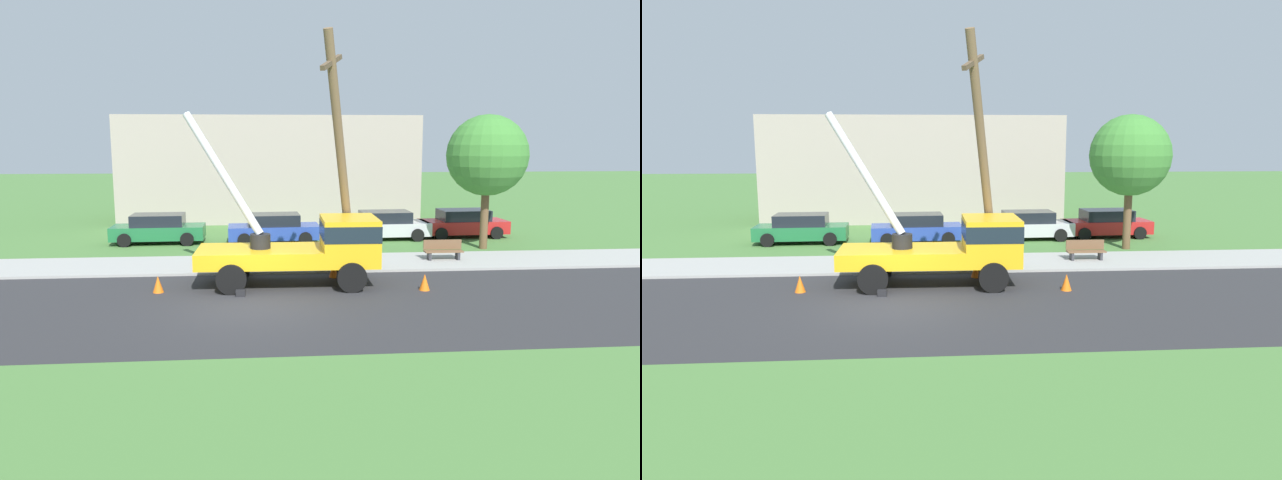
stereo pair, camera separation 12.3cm
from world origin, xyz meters
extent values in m
plane|color=#477538|center=(0.00, 12.00, 0.00)|extent=(120.00, 120.00, 0.00)
cube|color=#2B2B2D|center=(0.00, 0.00, 0.00)|extent=(80.00, 8.60, 0.01)
cube|color=#9E9E99|center=(0.00, 6.00, 0.05)|extent=(80.00, 3.39, 0.10)
cube|color=gold|center=(0.21, 2.72, 1.02)|extent=(4.33, 2.46, 0.55)
cube|color=gold|center=(3.31, 2.67, 1.55)|extent=(1.93, 2.43, 1.60)
cube|color=#19232D|center=(3.31, 2.67, 1.90)|extent=(1.95, 2.45, 0.56)
cylinder|color=black|center=(0.23, 2.72, 1.55)|extent=(0.70, 0.70, 0.50)
cylinder|color=silver|center=(-1.04, 3.38, 3.85)|extent=(2.87, 1.69, 4.26)
cube|color=black|center=(-0.41, 1.27, 0.10)|extent=(0.30, 0.30, 0.20)
cube|color=black|center=(-0.37, 4.17, 0.10)|extent=(0.30, 0.30, 0.20)
cylinder|color=black|center=(3.25, 1.47, 0.50)|extent=(1.00, 0.30, 1.00)
cylinder|color=black|center=(3.28, 3.87, 0.50)|extent=(1.00, 0.30, 1.00)
cylinder|color=black|center=(-0.72, 1.53, 0.50)|extent=(1.00, 0.30, 1.00)
cylinder|color=black|center=(-0.68, 3.93, 0.50)|extent=(1.00, 0.30, 1.00)
cylinder|color=brown|center=(3.13, 3.57, 4.27)|extent=(1.64, 2.96, 8.65)
cube|color=brown|center=(2.66, 2.60, 7.52)|extent=(0.91, 1.65, 0.72)
cone|color=orange|center=(5.72, 1.50, 0.28)|extent=(0.36, 0.36, 0.56)
cone|color=orange|center=(-3.16, 1.97, 0.28)|extent=(0.36, 0.36, 0.56)
cone|color=orange|center=(2.88, 3.65, 0.28)|extent=(0.36, 0.36, 0.56)
cube|color=#1E6638|center=(-4.84, 11.59, 0.55)|extent=(4.44, 1.90, 0.65)
cube|color=black|center=(-4.84, 11.59, 1.15)|extent=(2.50, 1.71, 0.55)
cylinder|color=black|center=(-3.37, 10.72, 0.32)|extent=(0.64, 0.22, 0.64)
cylinder|color=black|center=(-3.41, 12.52, 0.32)|extent=(0.64, 0.22, 0.64)
cylinder|color=black|center=(-6.27, 10.66, 0.32)|extent=(0.64, 0.22, 0.64)
cylinder|color=black|center=(-6.31, 12.46, 0.32)|extent=(0.64, 0.22, 0.64)
cube|color=#263F99|center=(0.76, 11.23, 0.55)|extent=(4.49, 2.02, 0.65)
cube|color=black|center=(0.76, 11.23, 1.15)|extent=(2.55, 1.78, 0.55)
cylinder|color=black|center=(2.26, 10.41, 0.32)|extent=(0.64, 0.22, 0.64)
cylinder|color=black|center=(2.16, 12.20, 0.32)|extent=(0.64, 0.22, 0.64)
cylinder|color=black|center=(-0.64, 10.26, 0.32)|extent=(0.64, 0.22, 0.64)
cylinder|color=black|center=(-0.74, 12.05, 0.32)|extent=(0.64, 0.22, 0.64)
cube|color=#B7B7BF|center=(6.38, 11.83, 0.55)|extent=(4.46, 1.95, 0.65)
cube|color=black|center=(6.38, 11.83, 1.15)|extent=(2.52, 1.74, 0.55)
cylinder|color=black|center=(7.86, 10.99, 0.32)|extent=(0.64, 0.22, 0.64)
cylinder|color=black|center=(7.80, 12.78, 0.32)|extent=(0.64, 0.22, 0.64)
cylinder|color=black|center=(4.96, 10.88, 0.32)|extent=(0.64, 0.22, 0.64)
cylinder|color=black|center=(4.89, 12.68, 0.32)|extent=(0.64, 0.22, 0.64)
cube|color=#B21E1E|center=(10.55, 12.20, 0.55)|extent=(4.47, 1.98, 0.65)
cube|color=black|center=(10.55, 12.20, 1.15)|extent=(2.53, 1.75, 0.55)
cylinder|color=black|center=(12.04, 11.36, 0.32)|extent=(0.64, 0.22, 0.64)
cylinder|color=black|center=(11.97, 13.16, 0.32)|extent=(0.64, 0.22, 0.64)
cylinder|color=black|center=(9.14, 11.25, 0.32)|extent=(0.64, 0.22, 0.64)
cylinder|color=black|center=(9.07, 13.05, 0.32)|extent=(0.64, 0.22, 0.64)
cube|color=brown|center=(7.70, 6.00, 0.45)|extent=(1.60, 0.44, 0.06)
cube|color=brown|center=(7.70, 6.20, 0.70)|extent=(1.60, 0.06, 0.40)
cube|color=#333338|center=(7.10, 6.00, 0.23)|extent=(0.10, 0.40, 0.45)
cube|color=#333338|center=(8.30, 6.00, 0.23)|extent=(0.10, 0.40, 0.45)
cylinder|color=brown|center=(10.42, 8.83, 2.00)|extent=(0.36, 0.36, 4.01)
sphere|color=#3D7F33|center=(10.42, 8.83, 4.29)|extent=(3.67, 3.67, 3.67)
cube|color=#A5998C|center=(0.65, 20.42, 3.20)|extent=(18.00, 6.00, 6.40)
camera|label=1|loc=(0.56, -17.54, 5.03)|focal=33.36mm
camera|label=2|loc=(0.68, -17.55, 5.03)|focal=33.36mm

